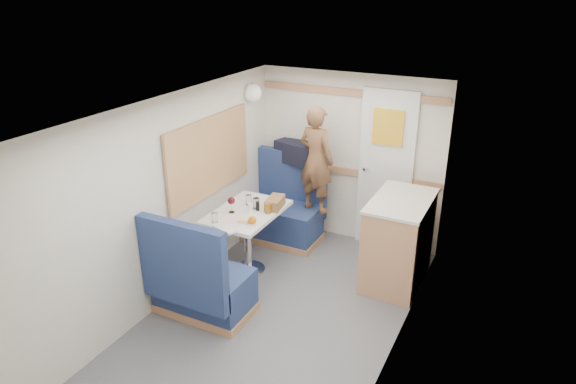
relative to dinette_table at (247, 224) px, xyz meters
The scene contains 28 objects.
floor 1.32m from the dinette_table, 56.98° to the right, with size 4.50×4.50×0.00m, color #515156.
ceiling 1.87m from the dinette_table, 56.98° to the right, with size 4.50×4.50×0.00m, color silver.
wall_back 1.47m from the dinette_table, 62.53° to the left, with size 2.20×0.02×2.00m, color silver.
wall_left 1.18m from the dinette_table, 114.23° to the right, with size 0.02×4.50×2.00m, color silver.
wall_right 2.06m from the dinette_table, 29.74° to the right, with size 0.02×4.50×2.00m, color silver.
oak_trim_low 1.42m from the dinette_table, 62.15° to the left, with size 2.15×0.02×0.08m, color #A8794C.
oak_trim_high 1.85m from the dinette_table, 62.15° to the left, with size 2.15×0.02×0.08m, color #A8794C.
side_window 0.81m from the dinette_table, behind, with size 0.04×1.30×0.72m, color #949F86.
rear_door 1.69m from the dinette_table, 47.92° to the left, with size 0.62×0.12×1.86m.
dinette_table is the anchor object (origin of this frame).
bench_far 0.90m from the dinette_table, 90.00° to the left, with size 0.90×0.59×1.05m.
bench_near 0.90m from the dinette_table, 90.00° to the right, with size 0.90×0.59×1.05m.
ledge 1.16m from the dinette_table, 90.00° to the left, with size 0.90×0.14×0.04m, color #A8794C.
dome_light 1.51m from the dinette_table, 114.65° to the left, with size 0.20×0.20×0.20m, color white.
galley_counter 1.57m from the dinette_table, 20.54° to the left, with size 0.57×0.92×0.92m.
person 1.09m from the dinette_table, 66.34° to the left, with size 0.45×0.29×1.23m, color brown.
duffel_bag 1.21m from the dinette_table, 87.64° to the left, with size 0.53×0.26×0.26m, color black.
tray 0.39m from the dinette_table, 78.74° to the right, with size 0.26×0.34×0.02m, color white.
orange_fruit 0.41m from the dinette_table, 49.73° to the right, with size 0.08×0.08×0.08m, color orange.
cheese_block 0.37m from the dinette_table, 65.11° to the right, with size 0.10×0.06×0.04m, color #F5DF8E.
wine_glass 0.32m from the dinette_table, 139.14° to the right, with size 0.08×0.08×0.17m.
tumbler_left 0.45m from the dinette_table, 110.39° to the right, with size 0.06×0.06×0.10m, color white.
tumbler_mid 0.26m from the dinette_table, 112.12° to the left, with size 0.07×0.07×0.11m, color white.
tumbler_right 0.24m from the dinette_table, 60.42° to the left, with size 0.07×0.07×0.11m, color white.
beer_glass 0.31m from the dinette_table, 13.12° to the left, with size 0.07×0.07×0.11m, color brown.
pepper_grinder 0.23m from the dinette_table, 31.25° to the left, with size 0.04×0.04×0.10m, color black.
salt_grinder 0.21m from the dinette_table, ahead, with size 0.04×0.04×0.10m, color white.
bread_loaf 0.37m from the dinette_table, 42.14° to the left, with size 0.14×0.27×0.11m, color olive.
Camera 1 is at (1.89, -3.12, 2.95)m, focal length 32.00 mm.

